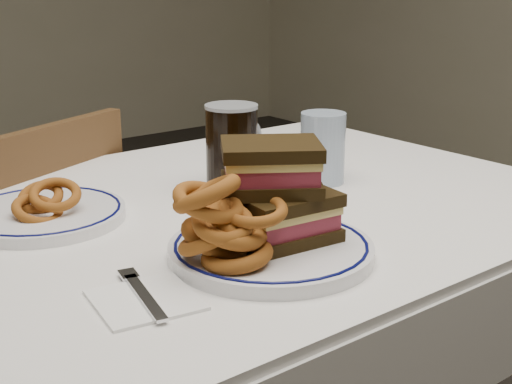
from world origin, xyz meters
TOP-DOWN VIEW (x-y plane):
  - dining_table at (0.00, 0.00)m, footprint 1.27×0.87m
  - chair_far at (-0.14, 0.49)m, footprint 0.51×0.51m
  - main_plate at (-0.05, -0.22)m, footprint 0.28×0.28m
  - reuben_sandwich at (-0.03, -0.21)m, footprint 0.17×0.16m
  - onion_rings_main at (-0.13, -0.23)m, footprint 0.15×0.14m
  - ketchup_ramekin at (-0.07, -0.12)m, footprint 0.05×0.05m
  - beer_mug at (0.10, 0.06)m, footprint 0.13×0.09m
  - water_glass at (0.26, 0.00)m, footprint 0.08×0.08m
  - far_plate at (-0.23, 0.12)m, footprint 0.26×0.26m
  - onion_rings_far at (-0.23, 0.11)m, footprint 0.11×0.11m
  - napkin_fork at (-0.25, -0.23)m, footprint 0.13×0.15m

SIDE VIEW (x-z plane):
  - chair_far at x=-0.14m, z-range 0.04..0.88m
  - dining_table at x=0.00m, z-range 0.27..1.02m
  - napkin_fork at x=-0.25m, z-range 0.75..0.76m
  - far_plate at x=-0.23m, z-range 0.75..0.77m
  - main_plate at x=-0.05m, z-range 0.75..0.77m
  - onion_rings_far at x=-0.23m, z-range 0.75..0.82m
  - ketchup_ramekin at x=-0.07m, z-range 0.77..0.80m
  - water_glass at x=0.26m, z-range 0.75..0.88m
  - onion_rings_main at x=-0.13m, z-range 0.75..0.89m
  - beer_mug at x=0.10m, z-range 0.75..0.91m
  - reuben_sandwich at x=-0.03m, z-range 0.77..0.90m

